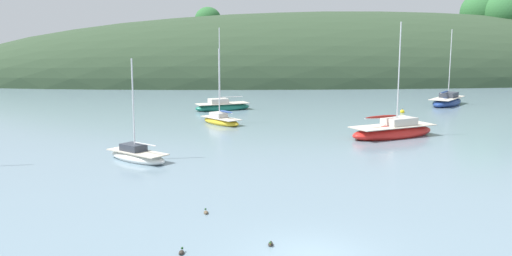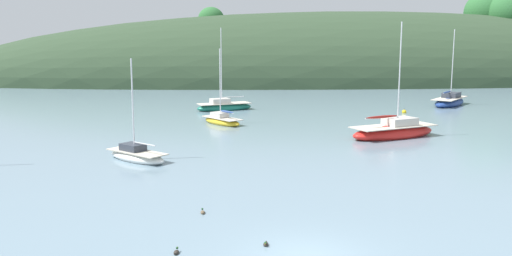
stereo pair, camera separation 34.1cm
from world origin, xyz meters
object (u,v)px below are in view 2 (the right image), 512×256
object	(u,v)px
sailboat_teal_outer	(137,155)
sailboat_red_portside	(450,102)
duck_trailing	(266,244)
sailboat_black_sloop	(394,131)
sailboat_navy_dinghy	(222,120)
mooring_buoy_inner	(404,112)
duck_lone_left	(176,252)
sailboat_white_near	(224,107)
duck_lead	(203,212)

from	to	relation	value
sailboat_teal_outer	sailboat_red_portside	world-z (taller)	sailboat_red_portside
sailboat_teal_outer	duck_trailing	world-z (taller)	sailboat_teal_outer
sailboat_black_sloop	duck_trailing	size ratio (longest dim) A/B	21.01
sailboat_red_portside	sailboat_navy_dinghy	bearing A→B (deg)	-156.33
mooring_buoy_inner	duck_lone_left	xyz separation A→B (m)	(-20.91, -34.50, -0.07)
sailboat_white_near	duck_lead	world-z (taller)	sailboat_white_near
sailboat_white_near	duck_trailing	distance (m)	37.99
duck_trailing	duck_lone_left	bearing A→B (deg)	-171.57
sailboat_teal_outer	duck_trailing	xyz separation A→B (m)	(6.47, -14.50, -0.25)
sailboat_navy_dinghy	duck_trailing	bearing A→B (deg)	-88.23
sailboat_teal_outer	sailboat_red_portside	xyz separation A→B (m)	(31.67, 25.40, 0.12)
mooring_buoy_inner	duck_lead	world-z (taller)	mooring_buoy_inner
sailboat_white_near	mooring_buoy_inner	distance (m)	18.59
sailboat_black_sloop	duck_lone_left	distance (m)	26.18
sailboat_navy_dinghy	duck_trailing	size ratio (longest dim) A/B	15.91
sailboat_navy_dinghy	mooring_buoy_inner	world-z (taller)	sailboat_navy_dinghy
sailboat_black_sloop	sailboat_white_near	world-z (taller)	sailboat_black_sloop
sailboat_black_sloop	mooring_buoy_inner	distance (m)	14.37
sailboat_teal_outer	duck_lone_left	xyz separation A→B (m)	(3.30, -14.97, -0.25)
sailboat_navy_dinghy	duck_trailing	distance (m)	28.49
sailboat_teal_outer	duck_lone_left	world-z (taller)	sailboat_teal_outer
duck_lone_left	duck_lead	bearing A→B (deg)	78.64
sailboat_navy_dinghy	sailboat_white_near	xyz separation A→B (m)	(0.46, 9.51, 0.06)
sailboat_white_near	sailboat_red_portside	bearing A→B (deg)	4.28
duck_lead	duck_trailing	distance (m)	4.47
sailboat_black_sloop	duck_trailing	distance (m)	24.07
duck_lone_left	sailboat_red_portside	bearing A→B (deg)	54.90
sailboat_navy_dinghy	sailboat_red_portside	world-z (taller)	sailboat_red_portside
duck_lead	duck_trailing	world-z (taller)	same
sailboat_red_portside	duck_lone_left	bearing A→B (deg)	-125.10
sailboat_teal_outer	duck_lead	xyz separation A→B (m)	(4.16, -10.67, -0.25)
sailboat_teal_outer	duck_lead	bearing A→B (deg)	-68.69
sailboat_black_sloop	sailboat_white_near	size ratio (longest dim) A/B	1.01
sailboat_teal_outer	sailboat_navy_dinghy	world-z (taller)	sailboat_navy_dinghy
mooring_buoy_inner	duck_trailing	distance (m)	38.38
duck_lead	duck_lone_left	bearing A→B (deg)	-101.36
sailboat_black_sloop	duck_lead	world-z (taller)	sailboat_black_sloop
sailboat_red_portside	duck_lone_left	distance (m)	49.35
sailboat_teal_outer	sailboat_red_portside	bearing A→B (deg)	38.73
sailboat_black_sloop	duck_lone_left	bearing A→B (deg)	-125.50
sailboat_teal_outer	sailboat_black_sloop	distance (m)	19.56
sailboat_red_portside	sailboat_black_sloop	bearing A→B (deg)	-124.64
sailboat_white_near	duck_lead	distance (m)	34.21
sailboat_black_sloop	mooring_buoy_inner	bearing A→B (deg)	66.60
sailboat_black_sloop	duck_lead	bearing A→B (deg)	-130.12
sailboat_teal_outer	mooring_buoy_inner	distance (m)	31.10
sailboat_red_portside	duck_lead	bearing A→B (deg)	-127.33
sailboat_teal_outer	sailboat_navy_dinghy	bearing A→B (deg)	68.19
duck_trailing	sailboat_teal_outer	bearing A→B (deg)	114.04
sailboat_white_near	sailboat_black_sloop	bearing A→B (deg)	-53.99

